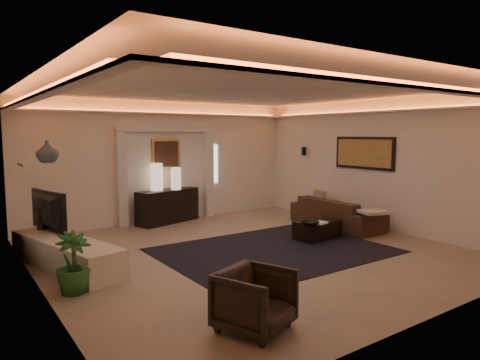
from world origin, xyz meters
TOP-DOWN VIEW (x-y plane):
  - floor at (0.00, 0.00)m, footprint 7.00×7.00m
  - ceiling at (0.00, 0.00)m, footprint 7.00×7.00m
  - wall_back at (0.00, 3.50)m, footprint 7.00×0.00m
  - wall_front at (0.00, -3.50)m, footprint 7.00×0.00m
  - wall_left at (-3.50, 0.00)m, footprint 0.00×7.00m
  - wall_right at (3.50, 0.00)m, footprint 0.00×7.00m
  - cove_soffit at (0.00, 0.00)m, footprint 7.00×7.00m
  - daylight_slit at (1.35, 3.48)m, footprint 0.25×0.03m
  - area_rug at (0.40, -0.20)m, footprint 4.00×3.00m
  - pilaster_left at (-1.15, 3.40)m, footprint 0.22×0.20m
  - pilaster_right at (1.15, 3.40)m, footprint 0.22×0.20m
  - alcove_header at (0.00, 3.40)m, footprint 2.52×0.20m
  - painting_frame at (0.00, 3.47)m, footprint 0.74×0.04m
  - painting_canvas at (0.00, 3.44)m, footprint 0.62×0.02m
  - art_panel_frame at (3.47, 0.30)m, footprint 0.04×1.64m
  - art_panel_gold at (3.44, 0.30)m, footprint 0.02×1.50m
  - wall_sconce at (3.38, 2.20)m, footprint 0.12×0.12m
  - wall_niche at (-3.44, 1.40)m, footprint 0.10×0.55m
  - console at (-0.08, 3.25)m, footprint 1.68×0.94m
  - lamp_left at (-0.36, 3.25)m, footprint 0.37×0.37m
  - lamp_right at (0.09, 3.13)m, footprint 0.29×0.29m
  - media_ledge at (-2.97, 0.93)m, footprint 1.24×2.64m
  - tv at (-3.15, 1.77)m, footprint 1.20×0.43m
  - figurine at (-3.15, 1.90)m, footprint 0.15×0.15m
  - ginger_jar at (-3.10, 1.33)m, footprint 0.40×0.40m
  - plant at (-3.15, -0.29)m, footprint 0.57×0.57m
  - sofa at (2.88, 0.56)m, footprint 2.29×0.95m
  - throw_blanket at (2.68, -0.63)m, footprint 0.66×0.60m
  - throw_pillow at (3.15, 1.37)m, footprint 0.16×0.39m
  - coffee_table at (1.70, -0.01)m, footprint 0.99×0.59m
  - bowl at (1.22, -0.27)m, footprint 0.35×0.35m
  - magazine at (1.50, -0.27)m, footprint 0.33×0.27m
  - armchair at (-1.81, -2.56)m, footprint 0.94×0.95m

SIDE VIEW (x-z plane):
  - floor at x=0.00m, z-range 0.00..0.00m
  - area_rug at x=0.40m, z-range 0.00..0.01m
  - coffee_table at x=1.70m, z-range 0.03..0.38m
  - media_ledge at x=-2.97m, z-range -0.01..0.46m
  - sofa at x=2.88m, z-range 0.00..0.66m
  - armchair at x=-1.81m, z-range 0.00..0.67m
  - console at x=-0.08m, z-range 0.00..0.80m
  - plant at x=-3.15m, z-range 0.00..0.83m
  - magazine at x=1.50m, z-range 0.41..0.44m
  - bowl at x=1.22m, z-range 0.41..0.49m
  - throw_blanket at x=2.68m, z-range 0.52..0.58m
  - throw_pillow at x=3.15m, z-range 0.36..0.74m
  - figurine at x=-3.15m, z-range 0.47..0.81m
  - tv at x=-3.15m, z-range 0.45..1.14m
  - lamp_left at x=-0.36m, z-range 0.77..1.41m
  - lamp_right at x=0.09m, z-range 0.82..1.36m
  - pilaster_left at x=-1.15m, z-range 0.00..2.20m
  - pilaster_right at x=1.15m, z-range 0.00..2.20m
  - daylight_slit at x=1.35m, z-range 0.85..1.85m
  - wall_back at x=0.00m, z-range -2.05..4.95m
  - wall_front at x=0.00m, z-range -2.05..4.95m
  - wall_left at x=-3.50m, z-range -2.05..4.95m
  - wall_right at x=3.50m, z-range -2.05..4.95m
  - painting_frame at x=0.00m, z-range 1.28..2.02m
  - painting_canvas at x=0.00m, z-range 1.34..1.96m
  - wall_niche at x=-3.44m, z-range 1.63..1.67m
  - wall_sconce at x=3.38m, z-range 1.57..1.79m
  - art_panel_gold at x=3.44m, z-range 1.39..2.01m
  - art_panel_frame at x=3.47m, z-range 1.33..2.07m
  - ginger_jar at x=-3.10m, z-range 1.67..2.03m
  - alcove_header at x=0.00m, z-range 2.19..2.31m
  - cove_soffit at x=0.00m, z-range 2.60..2.64m
  - ceiling at x=0.00m, z-range 2.90..2.90m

